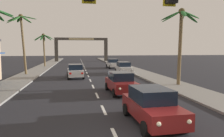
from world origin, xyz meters
TOP-DOWN VIEW (x-y plane):
  - sidewalk_right at (7.80, 20.00)m, footprint 3.20×110.00m
  - sidewalk_left at (-7.80, 20.00)m, footprint 3.20×110.00m
  - lane_markings at (0.42, 20.58)m, footprint 4.28×89.28m
  - traffic_signal_mast at (2.96, 0.04)m, footprint 10.41×0.41m
  - sedan_lead_at_stop_bar at (1.97, 3.20)m, footprint 2.09×4.51m
  - sedan_third_in_queue at (1.97, 10.40)m, footprint 2.10×4.51m
  - sedan_oncoming_far at (-1.66, 20.19)m, footprint 2.14×4.52m
  - sedan_parked_nearest_kerb at (5.14, 23.63)m, footprint 1.95×4.45m
  - sedan_parked_mid_kerb at (5.13, 32.97)m, footprint 2.06×4.49m
  - palm_left_third at (-8.58, 24.12)m, footprint 4.11×3.89m
  - palm_left_farthest at (-7.64, 37.34)m, footprint 3.92×3.80m
  - palm_right_second at (8.17, 12.74)m, footprint 3.88×3.96m
  - town_gateway_arch at (0.00, 55.00)m, footprint 14.65×0.90m

SIDE VIEW (x-z plane):
  - lane_markings at x=0.42m, z-range 0.00..0.01m
  - sidewalk_right at x=7.80m, z-range 0.00..0.14m
  - sidewalk_left at x=-7.80m, z-range 0.00..0.14m
  - sedan_lead_at_stop_bar at x=1.97m, z-range 0.01..1.69m
  - sedan_third_in_queue at x=1.97m, z-range 0.01..1.69m
  - sedan_oncoming_far at x=-1.66m, z-range 0.01..1.69m
  - sedan_parked_nearest_kerb at x=5.14m, z-range 0.01..1.69m
  - sedan_parked_mid_kerb at x=5.13m, z-range 0.01..1.69m
  - town_gateway_arch at x=0.00m, z-range 0.98..7.64m
  - traffic_signal_mast at x=2.96m, z-range 1.50..8.26m
  - palm_left_farthest at x=-7.64m, z-range 1.65..8.17m
  - palm_right_second at x=8.17m, z-range 1.63..8.94m
  - palm_left_third at x=-8.58m, z-range 2.08..10.19m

